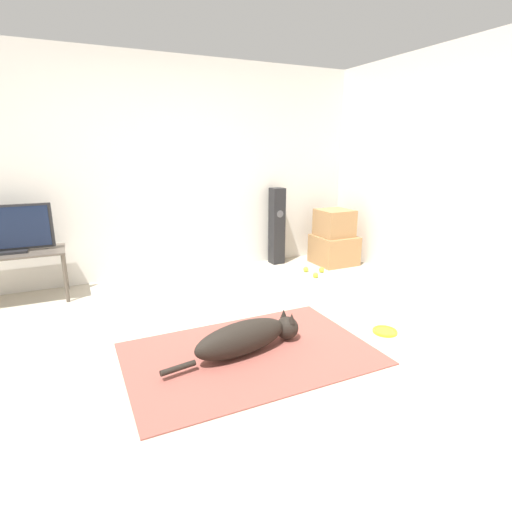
# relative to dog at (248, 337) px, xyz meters

# --- Properties ---
(ground_plane) EXTENTS (12.00, 12.00, 0.00)m
(ground_plane) POSITION_rel_dog_xyz_m (-0.09, 0.21, -0.14)
(ground_plane) COLOR #BCB29E
(wall_back) EXTENTS (8.00, 0.06, 2.55)m
(wall_back) POSITION_rel_dog_xyz_m (-0.09, 2.31, 1.14)
(wall_back) COLOR silver
(wall_back) RESTS_ON ground_plane
(wall_right) EXTENTS (0.06, 8.00, 2.55)m
(wall_right) POSITION_rel_dog_xyz_m (2.51, 0.21, 1.14)
(wall_right) COLOR silver
(wall_right) RESTS_ON ground_plane
(area_rug) EXTENTS (1.84, 1.21, 0.01)m
(area_rug) POSITION_rel_dog_xyz_m (0.01, -0.02, -0.13)
(area_rug) COLOR #934C42
(area_rug) RESTS_ON ground_plane
(dog) EXTENTS (1.17, 0.35, 0.26)m
(dog) POSITION_rel_dog_xyz_m (0.00, 0.00, 0.00)
(dog) COLOR black
(dog) RESTS_ON area_rug
(frisbee) EXTENTS (0.21, 0.21, 0.03)m
(frisbee) POSITION_rel_dog_xyz_m (1.20, -0.18, -0.12)
(frisbee) COLOR yellow
(frisbee) RESTS_ON ground_plane
(cardboard_box_lower) EXTENTS (0.52, 0.51, 0.38)m
(cardboard_box_lower) POSITION_rel_dog_xyz_m (2.07, 1.76, 0.06)
(cardboard_box_lower) COLOR #A87A4C
(cardboard_box_lower) RESTS_ON ground_plane
(cardboard_box_upper) EXTENTS (0.42, 0.42, 0.35)m
(cardboard_box_upper) POSITION_rel_dog_xyz_m (2.06, 1.77, 0.42)
(cardboard_box_upper) COLOR #A87A4C
(cardboard_box_upper) RESTS_ON cardboard_box_lower
(floor_speaker) EXTENTS (0.17, 0.17, 1.02)m
(floor_speaker) POSITION_rel_dog_xyz_m (1.38, 2.12, 0.37)
(floor_speaker) COLOR black
(floor_speaker) RESTS_ON ground_plane
(tv_stand) EXTENTS (0.95, 0.49, 0.52)m
(tv_stand) POSITION_rel_dog_xyz_m (-1.67, 1.98, 0.32)
(tv_stand) COLOR brown
(tv_stand) RESTS_ON ground_plane
(tv) EXTENTS (0.79, 0.20, 0.47)m
(tv) POSITION_rel_dog_xyz_m (-1.67, 1.98, 0.62)
(tv) COLOR #232326
(tv) RESTS_ON tv_stand
(tennis_ball_by_boxes) EXTENTS (0.07, 0.07, 0.07)m
(tennis_ball_by_boxes) POSITION_rel_dog_xyz_m (1.50, 1.34, -0.10)
(tennis_ball_by_boxes) COLOR #C6E033
(tennis_ball_by_boxes) RESTS_ON ground_plane
(tennis_ball_near_speaker) EXTENTS (0.07, 0.07, 0.07)m
(tennis_ball_near_speaker) POSITION_rel_dog_xyz_m (1.69, 1.49, -0.10)
(tennis_ball_near_speaker) COLOR #C6E033
(tennis_ball_near_speaker) RESTS_ON ground_plane
(tennis_ball_loose_on_carpet) EXTENTS (0.07, 0.07, 0.07)m
(tennis_ball_loose_on_carpet) POSITION_rel_dog_xyz_m (1.53, 1.59, -0.10)
(tennis_ball_loose_on_carpet) COLOR #C6E033
(tennis_ball_loose_on_carpet) RESTS_ON ground_plane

